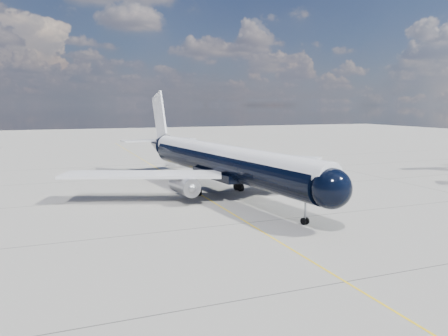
{
  "coord_description": "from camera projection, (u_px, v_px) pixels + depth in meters",
  "views": [
    {
      "loc": [
        -16.69,
        -26.66,
        11.05
      ],
      "look_at": [
        1.11,
        18.98,
        4.0
      ],
      "focal_mm": 35.0,
      "sensor_mm": 36.0,
      "label": 1
    }
  ],
  "objects": [
    {
      "name": "main_airliner",
      "position": [
        219.0,
        160.0,
        54.88
      ],
      "size": [
        37.91,
        46.49,
        13.45
      ],
      "rotation": [
        0.0,
        0.0,
        0.14
      ],
      "color": "black",
      "rests_on": "ground"
    },
    {
      "name": "taxiway_centerline",
      "position": [
        199.0,
        193.0,
        55.21
      ],
      "size": [
        0.16,
        160.0,
        0.01
      ],
      "primitive_type": "cube",
      "color": "yellow",
      "rests_on": "ground"
    },
    {
      "name": "ground",
      "position": [
        187.0,
        187.0,
        59.82
      ],
      "size": [
        320.0,
        320.0,
        0.0
      ],
      "primitive_type": "plane",
      "color": "gray",
      "rests_on": "ground"
    }
  ]
}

